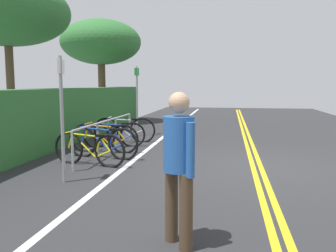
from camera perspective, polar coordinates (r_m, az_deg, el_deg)
ground_plane at (r=7.54m, az=14.27°, el=-6.63°), size 36.90×10.35×0.05m
centre_line_yellow_inner at (r=7.54m, az=14.88°, el=-6.43°), size 33.21×0.10×0.00m
centre_line_yellow_outer at (r=7.53m, az=13.66°, el=-6.42°), size 33.21×0.10×0.00m
bike_lane_stripe_white at (r=7.79m, az=-5.88°, el=-5.81°), size 33.21×0.12×0.00m
bike_rack at (r=8.88m, az=-9.87°, el=-0.43°), size 4.05×0.05×0.82m
bicycle_0 at (r=7.55m, az=-12.76°, el=-3.68°), size 0.51×1.71×0.74m
bicycle_1 at (r=8.21m, az=-10.64°, el=-2.67°), size 0.49×1.81×0.78m
bicycle_2 at (r=8.91m, az=-10.31°, el=-1.95°), size 0.46×1.78×0.77m
bicycle_3 at (r=9.63m, az=-8.69°, el=-1.40°), size 0.61×1.62×0.72m
bicycle_4 at (r=10.41m, az=-7.10°, el=-0.62°), size 0.46×1.83×0.77m
pedestrian at (r=3.63m, az=1.77°, el=-5.45°), size 0.38×0.36×1.63m
sign_post_near at (r=6.23m, az=-16.95°, el=2.97°), size 0.36×0.08×2.18m
sign_post_far at (r=11.56m, az=-5.08°, el=5.17°), size 0.36×0.07×2.28m
hedge_backdrop at (r=10.93m, az=-16.00°, el=1.78°), size 13.00×0.87×1.58m
tree_mid at (r=11.08m, az=-24.79°, el=16.40°), size 3.45×3.45×4.59m
tree_far_right at (r=16.05m, az=-10.87°, el=13.18°), size 3.51×3.51×4.51m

